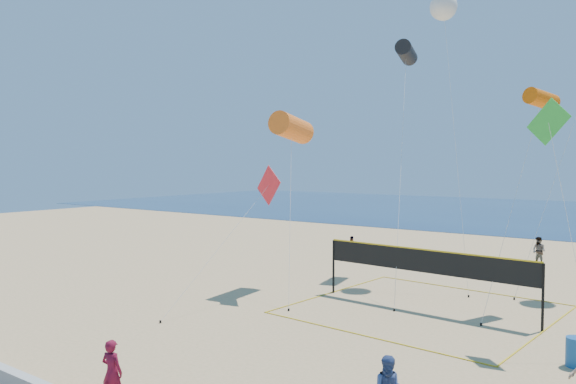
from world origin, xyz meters
The scene contains 11 objects.
woman centered at (-3.86, -1.87, 0.83)m, with size 0.61×0.40×1.66m, color maroon.
far_person_0 centered at (-9.47, 20.16, 0.76)m, with size 0.89×0.37×1.51m, color gray.
far_person_3 centered at (0.47, 25.17, 0.85)m, with size 0.82×0.64×1.69m, color gray.
trash_barrel centered at (5.18, 7.96, 0.44)m, with size 0.59×0.59×0.88m, color #154D8E.
volleyball_net centered at (-1.07, 11.51, 1.76)m, with size 10.21×10.07×2.55m.
kite_0 centered at (-8.11, 11.82, 7.82)m, with size 3.41×5.32×8.57m.
kite_1 centered at (-5.28, 18.78, 12.20)m, with size 4.03×9.43×12.80m.
kite_2 centered at (2.62, 14.68, 8.74)m, with size 1.74×5.07×9.22m.
kite_3 centered at (-7.81, 9.36, 4.89)m, with size 1.81×6.23×6.01m.
kite_4 centered at (4.04, 9.46, 7.06)m, with size 2.48×1.34×8.23m.
kite_6 centered at (-2.97, 18.19, 14.20)m, with size 3.48×4.26×14.91m.
Camera 1 is at (7.93, -10.48, 6.12)m, focal length 35.00 mm.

